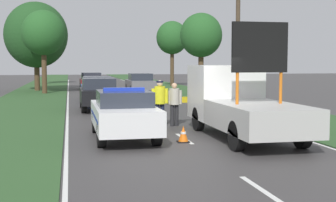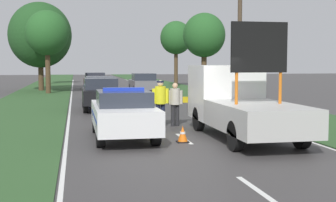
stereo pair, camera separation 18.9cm
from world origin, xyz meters
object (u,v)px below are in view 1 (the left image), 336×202
(queued_car_suv_grey, at_px, (140,83))
(roadside_tree_mid_left, at_px, (43,33))
(pedestrian_civilian, at_px, (174,101))
(roadside_tree_near_right, at_px, (172,38))
(utility_pole, at_px, (238,14))
(queued_car_hatch_blue, at_px, (97,88))
(traffic_cone_centre_front, at_px, (183,134))
(police_officer, at_px, (160,99))
(queued_car_wagon_maroon, at_px, (91,81))
(queued_car_sedan_black, at_px, (99,93))
(roadside_tree_near_left, at_px, (201,36))
(work_truck, at_px, (238,102))
(road_barrier, at_px, (166,102))
(traffic_cone_near_police, at_px, (144,114))
(roadside_tree_far_left, at_px, (36,35))
(traffic_cone_near_truck, at_px, (99,119))
(roadside_tree_mid_right, at_px, (43,41))
(police_car, at_px, (124,114))

(queued_car_suv_grey, height_order, roadside_tree_mid_left, roadside_tree_mid_left)
(pedestrian_civilian, xyz_separation_m, roadside_tree_mid_left, (-5.66, 19.77, 3.62))
(queued_car_suv_grey, relative_size, roadside_tree_near_right, 0.66)
(pedestrian_civilian, relative_size, utility_pole, 0.18)
(utility_pole, bearing_deg, queued_car_suv_grey, 98.72)
(queued_car_hatch_blue, height_order, roadside_tree_mid_left, roadside_tree_mid_left)
(traffic_cone_centre_front, bearing_deg, roadside_tree_mid_left, 102.42)
(police_officer, height_order, queued_car_wagon_maroon, police_officer)
(queued_car_sedan_black, bearing_deg, roadside_tree_near_right, -111.29)
(roadside_tree_near_left, xyz_separation_m, utility_pole, (-1.27, -10.62, 0.40))
(work_truck, bearing_deg, queued_car_sedan_black, -65.13)
(roadside_tree_mid_left, bearing_deg, road_barrier, -74.02)
(traffic_cone_centre_front, xyz_separation_m, utility_pole, (4.40, 7.35, 4.36))
(queued_car_suv_grey, height_order, roadside_tree_near_left, roadside_tree_near_left)
(queued_car_hatch_blue, bearing_deg, queued_car_wagon_maroon, -90.93)
(traffic_cone_near_police, xyz_separation_m, roadside_tree_far_left, (-5.58, 21.86, 4.37))
(queued_car_sedan_black, bearing_deg, queued_car_hatch_blue, -92.60)
(traffic_cone_near_truck, height_order, roadside_tree_near_left, roadside_tree_near_left)
(queued_car_wagon_maroon, distance_m, roadside_tree_far_left, 6.07)
(traffic_cone_centre_front, height_order, roadside_tree_mid_right, roadside_tree_mid_right)
(police_car, distance_m, queued_car_suv_grey, 21.74)
(pedestrian_civilian, xyz_separation_m, queued_car_hatch_blue, (-2.15, 11.93, -0.15))
(pedestrian_civilian, height_order, roadside_tree_near_right, roadside_tree_near_right)
(traffic_cone_centre_front, xyz_separation_m, roadside_tree_far_left, (-5.92, 27.19, 4.40))
(roadside_tree_near_right, bearing_deg, roadside_tree_near_left, -94.33)
(police_car, height_order, pedestrian_civilian, pedestrian_civilian)
(road_barrier, height_order, traffic_cone_near_police, road_barrier)
(traffic_cone_near_truck, xyz_separation_m, roadside_tree_far_left, (-3.70, 23.06, 4.40))
(queued_car_wagon_maroon, xyz_separation_m, roadside_tree_far_left, (-4.51, -1.23, 3.87))
(roadside_tree_mid_right, bearing_deg, roadside_tree_mid_left, -86.86)
(traffic_cone_near_truck, xyz_separation_m, queued_car_suv_grey, (4.31, 18.32, 0.54))
(police_car, relative_size, police_officer, 2.69)
(roadside_tree_mid_right, bearing_deg, queued_car_suv_grey, -64.68)
(roadside_tree_mid_right, height_order, utility_pole, utility_pole)
(roadside_tree_far_left, distance_m, utility_pole, 22.36)
(queued_car_wagon_maroon, height_order, roadside_tree_near_right, roadside_tree_near_right)
(queued_car_suv_grey, height_order, queued_car_wagon_maroon, queued_car_suv_grey)
(police_officer, distance_m, queued_car_sedan_black, 6.89)
(roadside_tree_mid_right, bearing_deg, queued_car_hatch_blue, -79.65)
(police_car, height_order, police_officer, police_officer)
(roadside_tree_near_left, relative_size, roadside_tree_far_left, 0.78)
(road_barrier, xyz_separation_m, roadside_tree_far_left, (-6.26, 22.99, 3.79))
(police_officer, xyz_separation_m, queued_car_suv_grey, (2.14, 19.07, -0.23))
(traffic_cone_near_police, bearing_deg, queued_car_wagon_maroon, 92.64)
(queued_car_wagon_maroon, bearing_deg, pedestrian_civilian, 94.46)
(work_truck, height_order, traffic_cone_centre_front, work_truck)
(queued_car_suv_grey, bearing_deg, roadside_tree_far_left, -30.64)
(queued_car_suv_grey, xyz_separation_m, utility_pole, (2.31, -15.10, 3.81))
(traffic_cone_near_truck, bearing_deg, queued_car_sedan_black, 86.55)
(traffic_cone_near_truck, xyz_separation_m, roadside_tree_near_left, (7.89, 13.84, 3.96))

